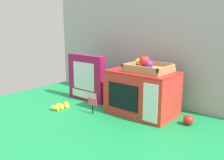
# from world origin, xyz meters

# --- Properties ---
(ground_plane) EXTENTS (1.70, 1.70, 0.00)m
(ground_plane) POSITION_xyz_m (0.00, 0.00, 0.00)
(ground_plane) COLOR #198C47
(ground_plane) RESTS_ON ground
(display_back_panel) EXTENTS (1.61, 0.03, 0.73)m
(display_back_panel) POSITION_xyz_m (0.00, 0.29, 0.36)
(display_back_panel) COLOR #A0A3A8
(display_back_panel) RESTS_ON ground
(toy_microwave) EXTENTS (0.40, 0.26, 0.27)m
(toy_microwave) POSITION_xyz_m (0.18, 0.04, 0.13)
(toy_microwave) COLOR red
(toy_microwave) RESTS_ON ground
(food_groups_crate) EXTENTS (0.26, 0.21, 0.09)m
(food_groups_crate) POSITION_xyz_m (0.20, 0.06, 0.29)
(food_groups_crate) COLOR #A37F51
(food_groups_crate) RESTS_ON toy_microwave
(cookie_set_box) EXTENTS (0.32, 0.06, 0.33)m
(cookie_set_box) POSITION_xyz_m (-0.28, 0.03, 0.16)
(cookie_set_box) COLOR #99144C
(cookie_set_box) RESTS_ON ground
(price_sign) EXTENTS (0.07, 0.01, 0.10)m
(price_sign) POSITION_xyz_m (-0.05, -0.15, 0.07)
(price_sign) COLOR black
(price_sign) RESTS_ON ground
(loose_toy_banana) EXTENTS (0.06, 0.13, 0.03)m
(loose_toy_banana) POSITION_xyz_m (-0.27, -0.22, 0.02)
(loose_toy_banana) COLOR yellow
(loose_toy_banana) RESTS_ON ground
(loose_toy_apple) EXTENTS (0.06, 0.06, 0.06)m
(loose_toy_apple) POSITION_xyz_m (0.47, 0.06, 0.03)
(loose_toy_apple) COLOR red
(loose_toy_apple) RESTS_ON ground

